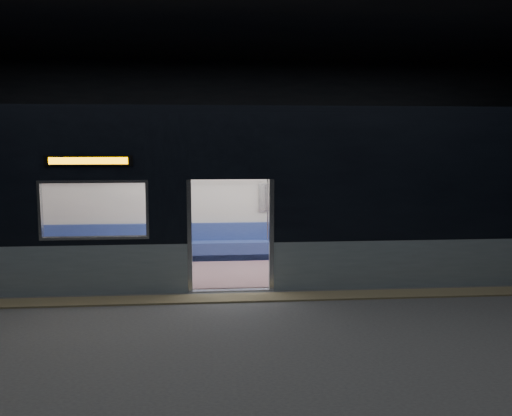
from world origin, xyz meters
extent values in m
cube|color=#47494C|center=(0.00, 0.00, -0.01)|extent=(24.00, 14.00, 0.01)
cube|color=black|center=(0.00, 6.98, 2.50)|extent=(24.00, 0.04, 5.00)
cube|color=black|center=(0.00, -6.98, 2.50)|extent=(24.00, 0.04, 5.00)
cube|color=#8C7F59|center=(0.00, 0.55, 0.01)|extent=(22.80, 0.50, 0.03)
cube|color=#8E9EA9|center=(4.85, 1.06, 0.45)|extent=(8.30, 0.12, 0.90)
cube|color=black|center=(4.85, 1.06, 2.05)|extent=(8.30, 0.12, 2.30)
cube|color=black|center=(0.00, 1.06, 2.62)|extent=(1.40, 0.12, 1.15)
cube|color=#B7BABC|center=(-0.74, 1.06, 1.02)|extent=(0.08, 0.14, 2.05)
cube|color=#B7BABC|center=(0.74, 1.06, 1.02)|extent=(0.08, 0.14, 2.05)
cube|color=black|center=(-2.45, 0.98, 2.39)|extent=(1.50, 0.04, 0.18)
cube|color=#FF9F00|center=(-2.45, 0.97, 2.39)|extent=(1.34, 0.03, 0.12)
cube|color=beige|center=(0.00, 3.94, 1.60)|extent=(18.00, 0.12, 3.20)
cube|color=black|center=(0.00, 2.50, 3.28)|extent=(18.00, 3.00, 0.15)
cube|color=gray|center=(0.00, 2.50, 0.02)|extent=(17.76, 2.76, 0.04)
cube|color=beige|center=(0.00, 2.50, 2.35)|extent=(17.76, 2.76, 0.10)
cube|color=navy|center=(0.00, 3.62, 0.24)|extent=(11.00, 0.48, 0.41)
cube|color=navy|center=(0.00, 3.81, 0.65)|extent=(11.00, 0.10, 0.40)
cube|color=#74555E|center=(-3.30, 1.41, 0.24)|extent=(4.40, 0.48, 0.41)
cube|color=#74555E|center=(3.30, 1.41, 0.24)|extent=(4.40, 0.48, 0.41)
cylinder|color=silver|center=(-0.95, 1.37, 1.17)|extent=(0.04, 0.04, 2.26)
cylinder|color=silver|center=(-0.95, 3.63, 1.17)|extent=(0.04, 0.04, 2.26)
cylinder|color=silver|center=(0.95, 1.37, 1.17)|extent=(0.04, 0.04, 2.26)
cylinder|color=silver|center=(0.95, 3.63, 1.17)|extent=(0.04, 0.04, 2.26)
cylinder|color=silver|center=(0.00, 3.58, 1.95)|extent=(11.00, 0.03, 0.03)
cube|color=black|center=(4.34, 3.40, 0.53)|extent=(0.16, 0.45, 0.15)
cube|color=black|center=(4.54, 3.40, 0.53)|extent=(0.16, 0.45, 0.15)
cylinder|color=black|center=(4.34, 3.20, 0.26)|extent=(0.11, 0.11, 0.43)
cylinder|color=black|center=(4.54, 3.20, 0.26)|extent=(0.11, 0.11, 0.43)
cube|color=#CC619C|center=(4.44, 3.59, 0.55)|extent=(0.38, 0.21, 0.19)
cylinder|color=#CC619C|center=(4.44, 3.62, 0.88)|extent=(0.41, 0.41, 0.50)
sphere|color=tan|center=(4.44, 3.60, 1.24)|extent=(0.20, 0.20, 0.20)
sphere|color=black|center=(4.44, 3.64, 1.28)|extent=(0.21, 0.21, 0.21)
cube|color=black|center=(4.44, 3.33, 0.67)|extent=(0.28, 0.24, 0.13)
cube|color=white|center=(1.25, 3.85, 1.44)|extent=(0.88, 0.03, 0.57)
camera|label=1|loc=(-0.37, -8.60, 2.72)|focal=38.00mm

